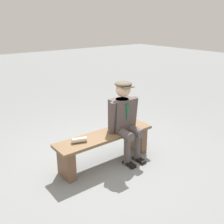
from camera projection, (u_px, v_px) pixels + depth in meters
The scene contains 4 objects.
ground_plane at pixel (105, 162), 4.27m from camera, with size 30.00×30.00×0.00m, color gray.
bench at pixel (105, 144), 4.16m from camera, with size 1.69×0.42×0.50m.
seated_man at pixel (125, 117), 4.17m from camera, with size 0.56×0.57×1.32m.
rolled_magazine at pixel (79, 140), 3.83m from camera, with size 0.08×0.08×0.22m, color beige.
Camera 1 is at (2.19, 3.02, 2.24)m, focal length 41.38 mm.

